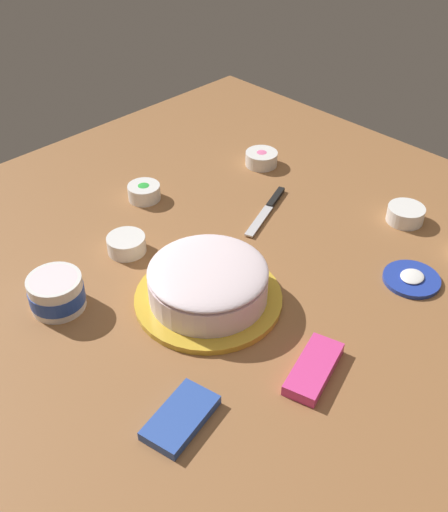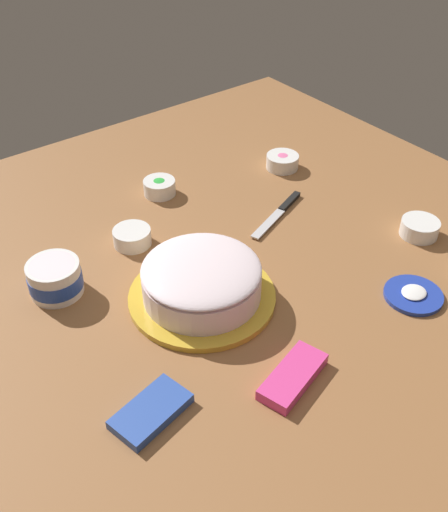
% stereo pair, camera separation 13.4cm
% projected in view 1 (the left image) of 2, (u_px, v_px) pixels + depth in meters
% --- Properties ---
extents(ground_plane, '(1.54, 1.54, 0.00)m').
position_uv_depth(ground_plane, '(232.00, 252.00, 1.41)').
color(ground_plane, '#936038').
extents(frosted_cake, '(0.32, 0.32, 0.10)m').
position_uv_depth(frosted_cake, '(208.00, 284.00, 1.25)').
color(frosted_cake, gold).
rests_on(frosted_cake, ground_plane).
extents(frosting_tub, '(0.12, 0.12, 0.08)m').
position_uv_depth(frosting_tub, '(56.00, 292.00, 1.24)').
color(frosting_tub, white).
rests_on(frosting_tub, ground_plane).
extents(frosting_tub_lid, '(0.13, 0.13, 0.02)m').
position_uv_depth(frosting_tub_lid, '(412.00, 279.00, 1.33)').
color(frosting_tub_lid, '#233DAD').
rests_on(frosting_tub_lid, ground_plane).
extents(spreading_knife, '(0.23, 0.10, 0.01)m').
position_uv_depth(spreading_knife, '(269.00, 207.00, 1.55)').
color(spreading_knife, silver).
rests_on(spreading_knife, ground_plane).
extents(sprinkle_bowl_orange, '(0.09, 0.09, 0.04)m').
position_uv_depth(sprinkle_bowl_orange, '(406.00, 214.00, 1.50)').
color(sprinkle_bowl_orange, white).
rests_on(sprinkle_bowl_orange, ground_plane).
extents(sprinkle_bowl_rainbow, '(0.09, 0.09, 0.04)m').
position_uv_depth(sprinkle_bowl_rainbow, '(126.00, 244.00, 1.40)').
color(sprinkle_bowl_rainbow, white).
rests_on(sprinkle_bowl_rainbow, ground_plane).
extents(sprinkle_bowl_pink, '(0.09, 0.09, 0.04)m').
position_uv_depth(sprinkle_bowl_pink, '(261.00, 158.00, 1.72)').
color(sprinkle_bowl_pink, white).
rests_on(sprinkle_bowl_pink, ground_plane).
extents(sprinkle_bowl_green, '(0.09, 0.09, 0.04)m').
position_uv_depth(sprinkle_bowl_green, '(146.00, 191.00, 1.58)').
color(sprinkle_bowl_green, white).
rests_on(sprinkle_bowl_green, ground_plane).
extents(candy_box_lower, '(0.17, 0.11, 0.02)m').
position_uv_depth(candy_box_lower, '(314.00, 369.00, 1.12)').
color(candy_box_lower, '#E53D8E').
rests_on(candy_box_lower, ground_plane).
extents(candy_box_upper, '(0.15, 0.11, 0.02)m').
position_uv_depth(candy_box_upper, '(181.00, 418.00, 1.03)').
color(candy_box_upper, '#2D51B2').
rests_on(candy_box_upper, ground_plane).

